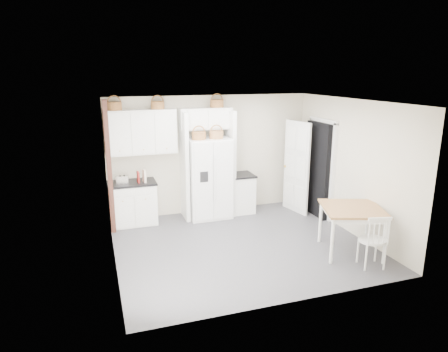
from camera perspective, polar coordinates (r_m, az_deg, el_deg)
name	(u,v)px	position (r m, az deg, el deg)	size (l,w,h in m)	color
floor	(241,244)	(7.47, 2.51, -9.73)	(4.50, 4.50, 0.00)	#43414D
ceiling	(243,102)	(6.82, 2.76, 10.57)	(4.50, 4.50, 0.00)	white
wall_back	(210,155)	(8.88, -1.97, 3.07)	(4.50, 4.50, 0.00)	beige
wall_left	(110,188)	(6.60, -15.95, -1.60)	(4.00, 4.00, 0.00)	beige
wall_right	(351,167)	(8.10, 17.69, 1.22)	(4.00, 4.00, 0.00)	beige
refrigerator	(209,178)	(8.60, -2.21, -0.29)	(0.90, 0.72, 1.73)	white
base_cab_left	(133,204)	(8.51, -12.87, -3.90)	(0.93, 0.59, 0.86)	white
base_cab_right	(242,194)	(9.03, 2.53, -2.54)	(0.47, 0.57, 0.83)	white
dining_table	(351,230)	(7.36, 17.68, -7.37)	(0.99, 0.99, 0.83)	#A07234
windsor_chair	(372,240)	(6.94, 20.43, -8.57)	(0.45, 0.41, 0.91)	white
counter_left	(132,183)	(8.38, -13.04, -0.98)	(0.97, 0.63, 0.04)	black
counter_right	(242,175)	(8.91, 2.56, 0.14)	(0.51, 0.61, 0.04)	black
toaster	(122,180)	(8.26, -14.31, -0.53)	(0.24, 0.14, 0.17)	silver
cookbook_red	(138,177)	(8.28, -12.15, -0.16)	(0.03, 0.15, 0.23)	maroon
cookbook_cream	(144,176)	(8.29, -11.33, 0.03)	(0.04, 0.18, 0.26)	#F5E3C8
basket_upper_a	(114,106)	(8.22, -15.39, 9.59)	(0.28, 0.28, 0.16)	brown
basket_upper_c	(158,105)	(8.31, -9.46, 9.94)	(0.27, 0.27, 0.16)	brown
basket_bridge_b	(217,104)	(8.60, -1.02, 10.31)	(0.29, 0.29, 0.16)	brown
basket_fridge_a	(199,136)	(8.25, -3.61, 5.76)	(0.29, 0.29, 0.15)	brown
basket_fridge_b	(216,135)	(8.35, -1.10, 5.90)	(0.29, 0.29, 0.16)	#8F593B
upper_cabinet	(142,132)	(8.32, -11.68, 6.18)	(1.40, 0.34, 0.90)	white
bridge_cabinet	(205,119)	(8.55, -2.67, 8.21)	(1.12, 0.34, 0.45)	white
fridge_panel_left	(184,166)	(8.47, -5.67, 1.39)	(0.08, 0.60, 2.30)	white
fridge_panel_right	(230,163)	(8.74, 0.86, 1.88)	(0.08, 0.60, 2.30)	white
trim_post	(109,168)	(7.91, -16.07, 1.05)	(0.09, 0.09, 2.60)	#3D2018
doorway_void	(319,170)	(8.91, 13.36, 0.90)	(0.18, 0.85, 2.05)	black
door_slab	(296,167)	(9.02, 10.31, 1.22)	(0.80, 0.04, 2.05)	white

